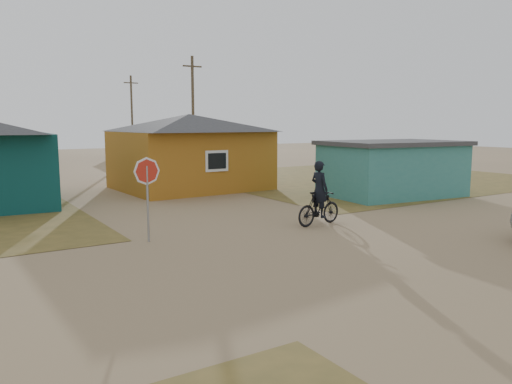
# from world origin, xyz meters

# --- Properties ---
(ground) EXTENTS (120.00, 120.00, 0.00)m
(ground) POSITION_xyz_m (0.00, 0.00, 0.00)
(ground) COLOR #917754
(grass_ne) EXTENTS (20.00, 18.00, 0.00)m
(grass_ne) POSITION_xyz_m (14.00, 13.00, 0.01)
(grass_ne) COLOR brown
(grass_ne) RESTS_ON ground
(house_yellow) EXTENTS (7.72, 6.76, 3.90)m
(house_yellow) POSITION_xyz_m (2.50, 14.00, 2.00)
(house_yellow) COLOR #A16318
(house_yellow) RESTS_ON ground
(shed_turquoise) EXTENTS (6.71, 4.93, 2.60)m
(shed_turquoise) POSITION_xyz_m (9.50, 6.50, 1.31)
(shed_turquoise) COLOR #387D74
(shed_turquoise) RESTS_ON ground
(house_beige_east) EXTENTS (6.95, 6.05, 3.60)m
(house_beige_east) POSITION_xyz_m (10.00, 40.00, 1.86)
(house_beige_east) COLOR tan
(house_beige_east) RESTS_ON ground
(utility_pole_near) EXTENTS (1.40, 0.20, 8.00)m
(utility_pole_near) POSITION_xyz_m (6.50, 22.00, 4.14)
(utility_pole_near) COLOR brown
(utility_pole_near) RESTS_ON ground
(utility_pole_far) EXTENTS (1.40, 0.20, 8.00)m
(utility_pole_far) POSITION_xyz_m (7.50, 38.00, 4.14)
(utility_pole_far) COLOR brown
(utility_pole_far) RESTS_ON ground
(stop_sign) EXTENTS (0.78, 0.28, 2.46)m
(stop_sign) POSITION_xyz_m (-3.60, 3.69, 1.81)
(stop_sign) COLOR gray
(stop_sign) RESTS_ON ground
(cyclist) EXTENTS (1.98, 0.77, 2.18)m
(cyclist) POSITION_xyz_m (2.12, 2.91, 0.79)
(cyclist) COLOR black
(cyclist) RESTS_ON ground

